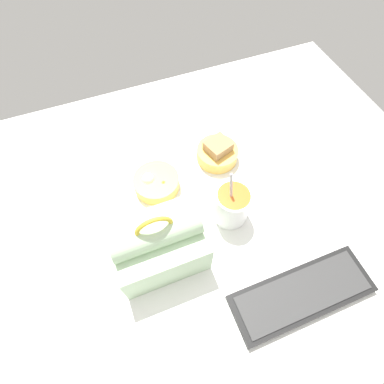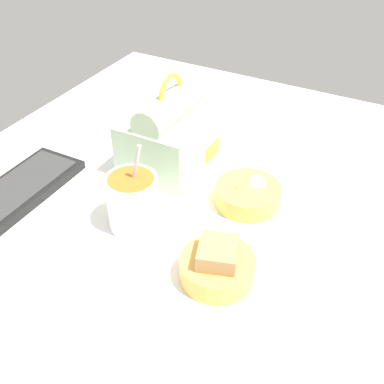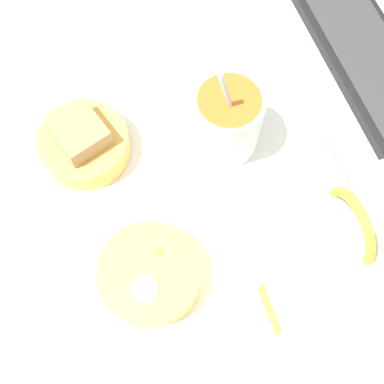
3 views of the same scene
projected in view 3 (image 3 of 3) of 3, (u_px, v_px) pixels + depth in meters
desk_surface at (187, 169)px, 70.76cm from camera, size 140.00×110.00×2.00cm
keyboard at (364, 52)px, 76.23cm from camera, size 35.02×12.16×2.10cm
lunch_bag at (326, 251)px, 57.24cm from camera, size 21.67×16.26×21.20cm
soup_cup at (227, 120)px, 66.26cm from camera, size 9.62×9.62×17.99cm
bento_bowl_sandwich at (84, 143)px, 68.23cm from camera, size 12.76×12.76×7.22cm
bento_bowl_snacks at (150, 274)px, 61.68cm from camera, size 13.30×13.30×5.64cm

